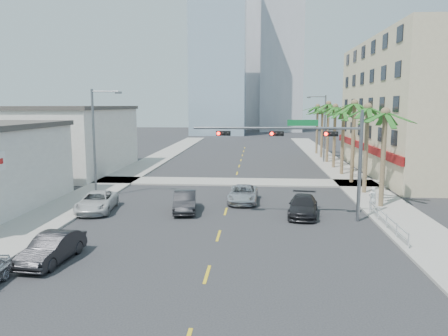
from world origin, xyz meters
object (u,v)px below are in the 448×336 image
car_lane_left (185,202)px  car_parked_far (97,202)px  car_lane_center (243,194)px  traffic_signal_mast (311,146)px  pedestrian (372,199)px  car_lane_right (303,206)px  car_parked_mid (52,248)px

car_lane_left → car_parked_far: bearing=175.8°
car_lane_center → traffic_signal_mast: bearing=-46.1°
traffic_signal_mast → pedestrian: traffic_signal_mast is taller
car_lane_left → car_lane_right: bearing=-11.6°
car_parked_mid → car_parked_far: 10.46m
car_lane_right → car_lane_center: bearing=145.7°
traffic_signal_mast → car_parked_mid: (-13.58, -8.92, -4.35)m
car_lane_right → pedestrian: (5.09, 1.37, 0.31)m
car_parked_mid → car_lane_right: bearing=42.7°
traffic_signal_mast → car_parked_far: (-15.18, 1.41, -4.35)m
car_parked_mid → car_lane_left: size_ratio=0.96×
car_parked_far → car_lane_left: car_lane_left is taller
car_parked_mid → pedestrian: size_ratio=2.52×
car_parked_far → car_parked_mid: bearing=-88.2°
car_parked_mid → car_lane_center: (8.96, 14.08, -0.04)m
car_lane_center → pedestrian: (9.43, -2.54, 0.33)m
traffic_signal_mast → car_lane_left: (-8.76, 1.81, -4.32)m
car_parked_far → car_lane_left: size_ratio=1.14×
car_lane_center → car_lane_right: size_ratio=1.01×
traffic_signal_mast → car_lane_center: (-4.62, 5.16, -4.39)m
traffic_signal_mast → car_parked_mid: 16.83m
car_lane_center → pedestrian: size_ratio=2.83×
car_parked_far → pedestrian: bearing=-3.6°
car_parked_far → car_lane_left: (6.42, 0.40, 0.03)m
car_lane_left → car_lane_center: bearing=31.2°
car_parked_mid → car_lane_center: bearing=62.8°
car_lane_right → car_parked_far: bearing=-172.9°
car_lane_left → car_lane_right: 8.49m
car_lane_center → car_lane_right: (4.34, -3.91, 0.02)m
car_parked_mid → pedestrian: (18.39, 11.54, 0.30)m
car_lane_center → car_lane_right: car_lane_right is taller
car_lane_center → car_parked_far: bearing=-158.5°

